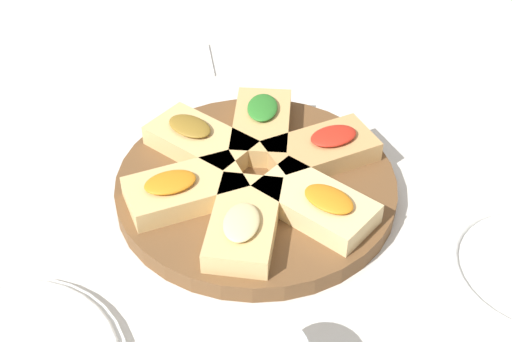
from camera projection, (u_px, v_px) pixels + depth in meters
name	position (u px, v px, depth m)	size (l,w,h in m)	color
ground_plane	(256.00, 193.00, 0.89)	(3.00, 3.00, 0.00)	silver
serving_board	(256.00, 186.00, 0.89)	(0.35, 0.35, 0.02)	brown
focaccia_slice_0	(244.00, 223.00, 0.80)	(0.11, 0.15, 0.04)	#DBB775
focaccia_slice_1	(317.00, 203.00, 0.82)	(0.14, 0.15, 0.04)	#E5C689
focaccia_slice_2	(322.00, 150.00, 0.90)	(0.15, 0.11, 0.04)	tan
focaccia_slice_3	(262.00, 125.00, 0.94)	(0.10, 0.15, 0.04)	tan
focaccia_slice_4	(200.00, 141.00, 0.91)	(0.15, 0.15, 0.04)	#DBB775
focaccia_slice_5	(184.00, 189.00, 0.84)	(0.15, 0.10, 0.04)	#DBB775
napkin_stack	(177.00, 61.00, 1.12)	(0.11, 0.09, 0.01)	white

